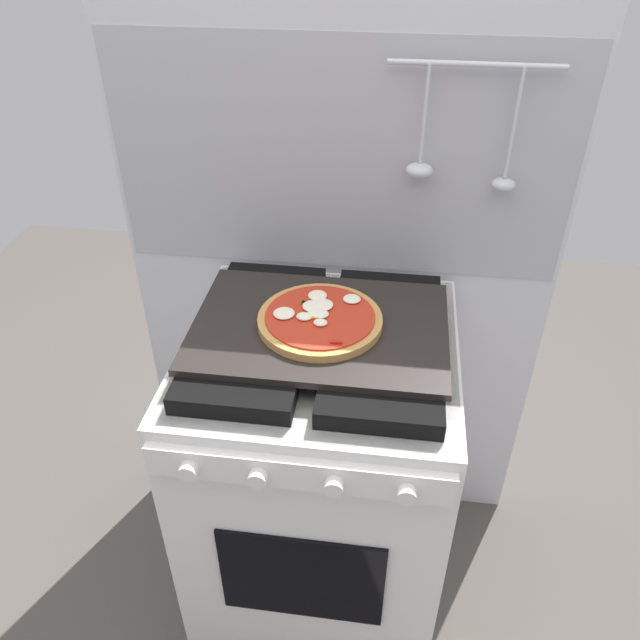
% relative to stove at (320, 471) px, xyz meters
% --- Properties ---
extents(ground_plane, '(4.00, 4.00, 0.00)m').
position_rel_stove_xyz_m(ground_plane, '(0.00, 0.00, -0.45)').
color(ground_plane, '#4C4742').
extents(kitchen_backsplash, '(1.10, 0.09, 1.55)m').
position_rel_stove_xyz_m(kitchen_backsplash, '(0.00, 0.34, 0.34)').
color(kitchen_backsplash, silver).
rests_on(kitchen_backsplash, ground_plane).
extents(stove, '(0.60, 0.64, 0.90)m').
position_rel_stove_xyz_m(stove, '(0.00, 0.00, 0.00)').
color(stove, white).
rests_on(stove, ground_plane).
extents(baking_tray, '(0.54, 0.38, 0.02)m').
position_rel_stove_xyz_m(baking_tray, '(0.00, 0.00, 0.46)').
color(baking_tray, black).
rests_on(baking_tray, stove).
extents(pizza_left, '(0.26, 0.26, 0.03)m').
position_rel_stove_xyz_m(pizza_left, '(0.00, 0.00, 0.48)').
color(pizza_left, '#C18947').
rests_on(pizza_left, baking_tray).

